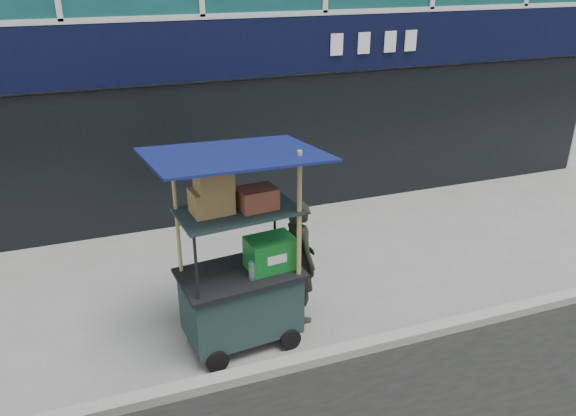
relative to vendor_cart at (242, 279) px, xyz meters
name	(u,v)px	position (x,y,z in m)	size (l,w,h in m)	color
ground	(291,356)	(0.43, -0.47, -0.86)	(80.00, 80.00, 0.00)	slate
curb	(297,363)	(0.43, -0.67, -0.80)	(80.00, 0.18, 0.12)	gray
vendor_cart	(242,279)	(0.00, 0.00, 0.00)	(1.95, 1.47, 2.46)	#1B2D2E
vendor_man	(300,261)	(0.81, 0.25, -0.06)	(0.59, 0.38, 1.61)	black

